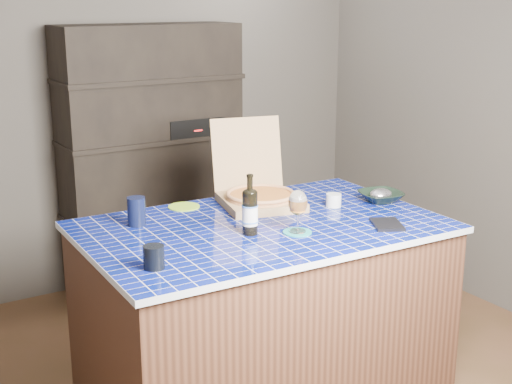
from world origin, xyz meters
TOP-DOWN VIEW (x-y plane):
  - room at (0.00, 0.00)m, footprint 3.50×3.50m
  - shelving_unit at (0.00, 1.53)m, footprint 1.20×0.41m
  - kitchen_island at (-0.16, -0.12)m, footprint 1.72×1.12m
  - pizza_box at (-0.00, 0.16)m, footprint 0.48×0.55m
  - mead_bottle at (-0.29, -0.22)m, footprint 0.08×0.08m
  - teal_trivet at (-0.09, -0.32)m, footprint 0.13×0.13m
  - wine_glass at (-0.09, -0.32)m, footprint 0.09×0.09m
  - tumbler at (-0.83, -0.38)m, footprint 0.09×0.09m
  - dvd_case at (0.33, -0.46)m, footprint 0.20×0.22m
  - bowl at (0.58, -0.13)m, footprint 0.26×0.26m
  - foil_contents at (0.58, -0.13)m, footprint 0.13×0.11m
  - white_jar at (0.31, -0.07)m, footprint 0.08×0.08m
  - navy_cup at (-0.67, 0.18)m, footprint 0.09×0.09m
  - green_trivet at (-0.35, 0.33)m, footprint 0.16×0.16m

SIDE VIEW (x-z plane):
  - kitchen_island at x=-0.16m, z-range 0.00..0.93m
  - shelving_unit at x=0.00m, z-range 0.00..1.80m
  - green_trivet at x=-0.35m, z-range 0.93..0.93m
  - teal_trivet at x=-0.09m, z-range 0.93..0.93m
  - dvd_case at x=0.33m, z-range 0.93..0.94m
  - bowl at x=0.58m, z-range 0.93..0.98m
  - white_jar at x=0.31m, z-range 0.93..0.99m
  - foil_contents at x=0.58m, z-range 0.94..1.00m
  - tumbler at x=-0.83m, z-range 0.93..1.02m
  - pizza_box at x=0.00m, z-range 0.77..1.20m
  - navy_cup at x=-0.67m, z-range 0.93..1.06m
  - mead_bottle at x=-0.29m, z-range 0.90..1.18m
  - wine_glass at x=-0.09m, z-range 0.97..1.16m
  - room at x=0.00m, z-range -0.50..3.00m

